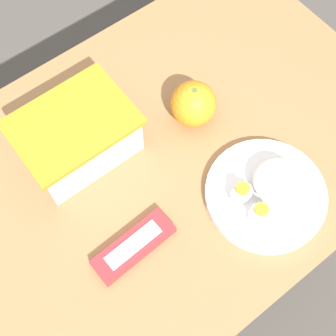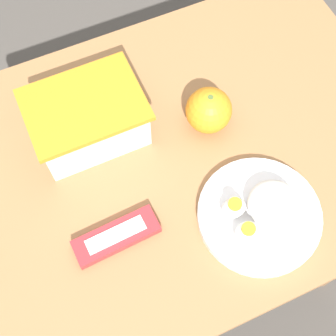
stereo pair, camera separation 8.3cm
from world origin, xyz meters
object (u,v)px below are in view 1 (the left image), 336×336
Objects in this scene: food_container at (77,138)px; orange_fruit at (193,104)px; rice_plate at (268,191)px; candy_bar at (134,246)px.

food_container reaches higher than orange_fruit.
candy_bar is (-0.25, 0.07, -0.01)m from rice_plate.
orange_fruit is 0.40× the size of rice_plate.
food_container is 0.96× the size of rice_plate.
food_container is 0.22m from orange_fruit.
food_container reaches higher than rice_plate.
rice_plate is 0.25m from candy_bar.
food_container reaches higher than candy_bar.
orange_fruit is at bearing -18.31° from food_container.
orange_fruit is 0.21m from rice_plate.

